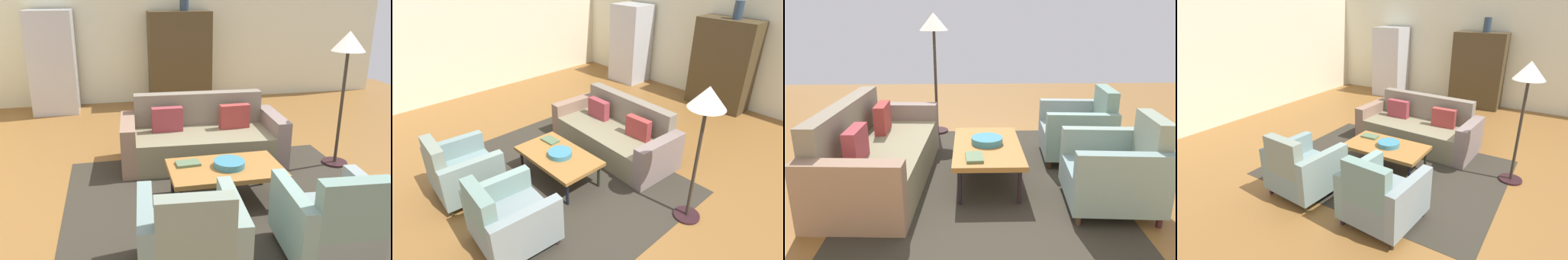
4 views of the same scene
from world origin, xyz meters
TOP-DOWN VIEW (x-y plane):
  - ground_plane at (0.00, 0.00)m, footprint 10.35×10.35m
  - wall_back at (0.00, 4.25)m, footprint 8.62×0.12m
  - wall_left at (-4.31, 0.00)m, footprint 0.12×8.49m
  - area_rug at (-0.31, -0.13)m, footprint 3.40×2.60m
  - couch at (-0.31, 1.00)m, footprint 2.14×1.01m
  - coffee_table at (-0.31, -0.18)m, footprint 1.20×0.70m
  - armchair_left at (-0.92, -1.35)m, footprint 0.86×0.86m
  - armchair_right at (0.28, -1.35)m, footprint 0.86×0.86m
  - fruit_bowl at (-0.27, -0.18)m, footprint 0.33×0.33m
  - book_stack at (-0.69, -0.04)m, footprint 0.26×0.18m
  - cabinet at (-0.09, 3.90)m, footprint 1.20×0.51m
  - vase_tall at (0.01, 3.90)m, footprint 0.17×0.17m
  - refrigerator at (-2.46, 3.80)m, footprint 0.80×0.73m
  - floor_lamp at (1.39, 0.48)m, footprint 0.40×0.40m

SIDE VIEW (x-z plane):
  - ground_plane at x=0.00m, z-range 0.00..0.00m
  - area_rug at x=-0.31m, z-range 0.00..0.01m
  - couch at x=-0.31m, z-range -0.14..0.72m
  - armchair_left at x=-0.92m, z-range -0.10..0.78m
  - armchair_right at x=0.28m, z-range -0.10..0.78m
  - coffee_table at x=-0.31m, z-range 0.17..0.57m
  - book_stack at x=-0.69m, z-range 0.40..0.43m
  - fruit_bowl at x=-0.27m, z-range 0.40..0.47m
  - cabinet at x=-0.09m, z-range 0.00..1.80m
  - refrigerator at x=-2.46m, z-range 0.00..1.85m
  - wall_back at x=0.00m, z-range 0.00..2.80m
  - wall_left at x=-4.31m, z-range 0.00..2.80m
  - floor_lamp at x=1.39m, z-range 0.58..2.30m
  - vase_tall at x=0.01m, z-range 1.80..2.13m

